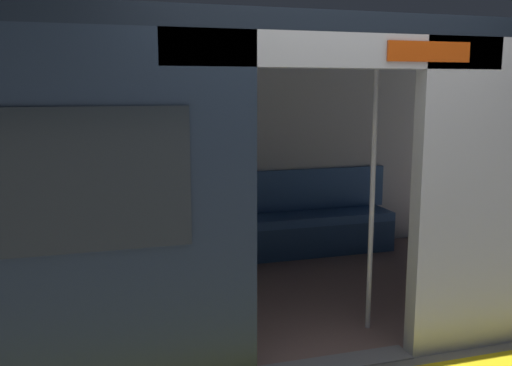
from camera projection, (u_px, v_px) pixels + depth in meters
The scene contains 8 objects.
ground_plane at pixel (333, 364), 3.60m from camera, with size 60.00×60.00×0.00m, color gray.
train_car at pixel (264, 124), 4.50m from camera, with size 6.40×2.79×2.19m.
bench_seat at pixel (240, 230), 5.69m from camera, with size 3.38×0.44×0.43m.
person_seated at pixel (210, 201), 5.49m from camera, with size 0.55×0.70×1.16m.
handbag at pixel (158, 217), 5.44m from camera, with size 0.26×0.15×0.17m.
book at pixel (244, 218), 5.70m from camera, with size 0.15×0.22×0.03m, color silver.
grab_pole_door at pixel (245, 201), 3.66m from camera, with size 0.04×0.04×2.05m, color silver.
grab_pole_far at pixel (372, 192), 3.97m from camera, with size 0.04×0.04×2.05m, color silver.
Camera 1 is at (1.45, 3.06, 1.75)m, focal length 39.26 mm.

